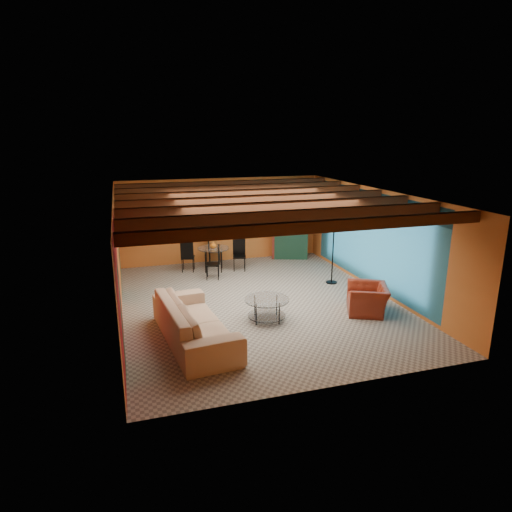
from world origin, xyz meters
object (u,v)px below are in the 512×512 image
object	(u,v)px
coffee_table	(267,309)
potted_plant	(289,196)
sofa	(194,321)
armoire	(288,231)
vase	(213,236)
armchair	(367,299)
floor_lamp	(333,250)
dining_table	(214,255)

from	to	relation	value
coffee_table	potted_plant	bearing A→B (deg)	63.92
sofa	armoire	xyz separation A→B (m)	(4.06, 5.33, 0.51)
sofa	coffee_table	size ratio (longest dim) A/B	2.87
armoire	vase	size ratio (longest dim) A/B	9.37
armchair	armoire	distance (m)	5.06
armoire	floor_lamp	size ratio (longest dim) A/B	0.97
coffee_table	potted_plant	xyz separation A→B (m)	(2.34, 4.78, 1.83)
coffee_table	vase	world-z (taller)	vase
vase	dining_table	bearing A→B (deg)	0.00
coffee_table	floor_lamp	xyz separation A→B (m)	(2.56, 1.93, 0.71)
potted_plant	vase	bearing A→B (deg)	-164.56
sofa	vase	world-z (taller)	vase
sofa	armchair	xyz separation A→B (m)	(4.12, 0.31, -0.09)
armchair	dining_table	world-z (taller)	dining_table
armoire	potted_plant	world-z (taller)	potted_plant
armoire	armchair	bearing A→B (deg)	-70.10
coffee_table	dining_table	distance (m)	4.05
armoire	potted_plant	distance (m)	1.16
armchair	dining_table	xyz separation A→B (m)	(-2.77, 4.27, 0.17)
sofa	dining_table	size ratio (longest dim) A/B	1.51
sofa	potted_plant	bearing A→B (deg)	-43.47
dining_table	potted_plant	xyz separation A→B (m)	(2.71, 0.75, 1.59)
sofa	potted_plant	xyz separation A→B (m)	(4.06, 5.33, 1.66)
coffee_table	floor_lamp	bearing A→B (deg)	36.93
potted_plant	vase	size ratio (longest dim) A/B	2.26
potted_plant	armoire	bearing A→B (deg)	0.00
dining_table	potted_plant	distance (m)	3.23
sofa	floor_lamp	xyz separation A→B (m)	(4.28, 2.48, 0.54)
armchair	vase	xyz separation A→B (m)	(-2.77, 4.27, 0.77)
armchair	armoire	bearing A→B (deg)	-154.73
sofa	vase	distance (m)	4.83
coffee_table	armoire	world-z (taller)	armoire
dining_table	armoire	xyz separation A→B (m)	(2.71, 0.75, 0.43)
armchair	potted_plant	distance (m)	5.32
coffee_table	dining_table	bearing A→B (deg)	95.21
dining_table	floor_lamp	world-z (taller)	floor_lamp
armoire	vase	xyz separation A→B (m)	(-2.71, -0.75, 0.17)
potted_plant	sofa	bearing A→B (deg)	-127.25
armoire	sofa	bearing A→B (deg)	-108.06
sofa	potted_plant	size ratio (longest dim) A/B	6.44
coffee_table	dining_table	size ratio (longest dim) A/B	0.52
potted_plant	dining_table	bearing A→B (deg)	-164.56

